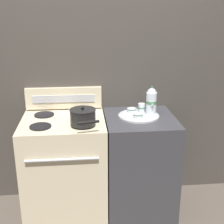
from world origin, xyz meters
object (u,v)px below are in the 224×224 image
object	(u,v)px
saucepan	(83,117)
teapot	(151,101)
stove	(65,168)
teacup_right	(138,116)
serving_tray	(139,116)
creamer_jug	(142,108)
teacup_left	(132,111)

from	to	relation	value
saucepan	teapot	world-z (taller)	teapot
stove	teapot	size ratio (longest dim) A/B	3.69
teacup_right	stove	bearing A→B (deg)	174.70
serving_tray	creamer_jug	xyz separation A→B (m)	(0.04, 0.09, 0.04)
serving_tray	teacup_left	distance (m)	0.09
teacup_left	creamer_jug	xyz separation A→B (m)	(0.10, 0.03, 0.02)
creamer_jug	teacup_left	bearing A→B (deg)	-160.17
stove	teacup_left	bearing A→B (deg)	8.15
stove	teacup_right	size ratio (longest dim) A/B	7.37
serving_tray	teapot	distance (m)	0.17
serving_tray	creamer_jug	world-z (taller)	creamer_jug
stove	creamer_jug	size ratio (longest dim) A/B	12.29
stove	teapot	world-z (taller)	teapot
saucepan	creamer_jug	size ratio (longest dim) A/B	4.21
teacup_right	creamer_jug	size ratio (longest dim) A/B	1.67
teacup_right	teapot	bearing A→B (deg)	39.80
creamer_jug	stove	bearing A→B (deg)	-170.17
creamer_jug	saucepan	bearing A→B (deg)	-153.27
teapot	teacup_right	world-z (taller)	teapot
stove	serving_tray	distance (m)	0.81
stove	serving_tray	world-z (taller)	serving_tray
saucepan	teacup_right	xyz separation A→B (m)	(0.47, 0.09, -0.04)
serving_tray	creamer_jug	distance (m)	0.11
creamer_jug	teapot	bearing A→B (deg)	-43.32
serving_tray	teacup_right	size ratio (longest dim) A/B	2.85
saucepan	serving_tray	world-z (taller)	saucepan
teapot	creamer_jug	size ratio (longest dim) A/B	3.33
saucepan	creamer_jug	bearing A→B (deg)	26.73
teapot	creamer_jug	distance (m)	0.13
teapot	teacup_left	bearing A→B (deg)	169.18
stove	saucepan	distance (m)	0.58
saucepan	teacup_right	world-z (taller)	saucepan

